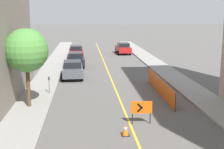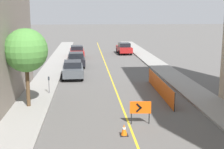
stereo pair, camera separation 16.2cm
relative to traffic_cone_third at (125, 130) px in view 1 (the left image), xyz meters
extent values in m
cube|color=gold|center=(0.45, 16.88, -0.28)|extent=(0.12, 60.23, 0.01)
cube|color=gray|center=(-5.31, 16.88, -0.21)|extent=(2.32, 60.23, 0.15)
cube|color=gray|center=(6.22, 16.88, -0.21)|extent=(2.32, 60.23, 0.15)
cube|color=black|center=(0.00, 0.00, -0.27)|extent=(0.40, 0.40, 0.03)
cone|color=orange|center=(0.00, 0.00, 0.02)|extent=(0.32, 0.32, 0.55)
cylinder|color=white|center=(0.00, 0.00, 0.09)|extent=(0.17, 0.17, 0.09)
cube|color=#EF560C|center=(1.07, 1.51, 0.64)|extent=(1.14, 0.15, 0.67)
cube|color=black|center=(0.98, 1.47, 0.73)|extent=(0.32, 0.04, 0.32)
cube|color=black|center=(0.98, 1.47, 0.55)|extent=(0.32, 0.04, 0.32)
cylinder|color=black|center=(0.58, 1.51, 0.01)|extent=(0.06, 0.06, 0.60)
cylinder|color=black|center=(1.55, 1.51, 0.01)|extent=(0.06, 0.06, 0.60)
cube|color=#EF560C|center=(3.55, 7.55, 0.30)|extent=(0.16, 8.32, 1.18)
cylinder|color=#262626|center=(3.49, 3.39, 0.30)|extent=(0.05, 0.05, 1.18)
cylinder|color=#262626|center=(3.62, 11.71, 0.30)|extent=(0.05, 0.05, 1.18)
cube|color=#474C51|center=(-3.01, 13.95, 0.39)|extent=(1.98, 4.37, 0.72)
cube|color=black|center=(-3.01, 13.74, 1.03)|extent=(1.61, 2.00, 0.55)
cylinder|color=black|center=(-3.86, 15.29, 0.03)|extent=(0.25, 0.65, 0.64)
cylinder|color=black|center=(-2.15, 15.29, 0.03)|extent=(0.25, 0.65, 0.64)
cylinder|color=black|center=(-3.86, 12.62, 0.03)|extent=(0.25, 0.65, 0.64)
cylinder|color=black|center=(-2.15, 12.62, 0.03)|extent=(0.25, 0.65, 0.64)
cube|color=black|center=(-2.87, 19.92, 0.39)|extent=(2.02, 4.39, 0.72)
cube|color=black|center=(-2.87, 19.71, 1.03)|extent=(1.63, 2.01, 0.55)
cylinder|color=black|center=(-3.73, 21.26, 0.03)|extent=(0.25, 0.65, 0.64)
cylinder|color=black|center=(-2.02, 21.26, 0.03)|extent=(0.25, 0.65, 0.64)
cylinder|color=black|center=(-3.73, 18.59, 0.03)|extent=(0.25, 0.65, 0.64)
cylinder|color=black|center=(-2.02, 18.59, 0.03)|extent=(0.25, 0.65, 0.64)
cube|color=maroon|center=(-2.97, 26.88, 0.39)|extent=(2.00, 4.38, 0.72)
cube|color=black|center=(-2.97, 26.66, 1.03)|extent=(1.62, 2.00, 0.55)
cylinder|color=black|center=(-3.82, 28.21, 0.03)|extent=(0.25, 0.65, 0.64)
cylinder|color=black|center=(-2.11, 28.21, 0.03)|extent=(0.25, 0.65, 0.64)
cylinder|color=black|center=(-3.82, 25.55, 0.03)|extent=(0.25, 0.65, 0.64)
cylinder|color=black|center=(-2.11, 25.55, 0.03)|extent=(0.25, 0.65, 0.64)
cube|color=maroon|center=(3.70, 30.10, 0.39)|extent=(1.96, 4.37, 0.72)
cube|color=black|center=(3.70, 29.89, 1.03)|extent=(1.60, 1.99, 0.55)
cylinder|color=black|center=(2.84, 31.44, 0.03)|extent=(0.24, 0.65, 0.64)
cylinder|color=black|center=(4.55, 31.44, 0.03)|extent=(0.24, 0.65, 0.64)
cylinder|color=black|center=(2.84, 28.77, 0.03)|extent=(0.24, 0.65, 0.64)
cylinder|color=black|center=(4.55, 28.77, 0.03)|extent=(0.24, 0.65, 0.64)
cylinder|color=#4C4C51|center=(-4.51, 8.00, 0.34)|extent=(0.05, 0.05, 0.96)
cube|color=#33383D|center=(-4.51, 8.00, 0.93)|extent=(0.12, 0.10, 0.22)
sphere|color=#33383D|center=(-4.51, 8.00, 1.04)|extent=(0.11, 0.11, 0.11)
cylinder|color=#4C3823|center=(-5.43, 4.88, 1.12)|extent=(0.24, 0.24, 2.51)
sphere|color=#478438|center=(-5.43, 4.88, 3.38)|extent=(2.67, 2.67, 2.67)
camera|label=1|loc=(-1.97, -14.28, 5.67)|focal=50.00mm
camera|label=2|loc=(-1.80, -14.30, 5.67)|focal=50.00mm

